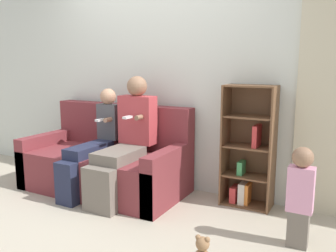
% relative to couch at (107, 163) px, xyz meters
% --- Properties ---
extents(ground_plane, '(14.00, 14.00, 0.00)m').
position_rel_couch_xyz_m(ground_plane, '(0.36, -0.56, -0.31)').
color(ground_plane, '#B2A893').
extents(back_wall, '(10.00, 0.06, 2.55)m').
position_rel_couch_xyz_m(back_wall, '(0.36, 0.48, 0.97)').
color(back_wall, silver).
rests_on(back_wall, ground_plane).
extents(couch, '(1.82, 0.91, 0.95)m').
position_rel_couch_xyz_m(couch, '(0.00, 0.00, 0.00)').
color(couch, maroon).
rests_on(couch, ground_plane).
extents(adult_seated, '(0.40, 0.85, 1.29)m').
position_rel_couch_xyz_m(adult_seated, '(0.35, -0.11, 0.36)').
color(adult_seated, '#70665B').
rests_on(adult_seated, ground_plane).
extents(child_seated, '(0.26, 0.87, 1.14)m').
position_rel_couch_xyz_m(child_seated, '(-0.07, -0.15, 0.27)').
color(child_seated, '#232842').
rests_on(child_seated, ground_plane).
extents(toddler_standing, '(0.19, 0.16, 0.80)m').
position_rel_couch_xyz_m(toddler_standing, '(2.13, -0.33, 0.13)').
color(toddler_standing, '#70665B').
rests_on(toddler_standing, ground_plane).
extents(bookshelf, '(0.50, 0.29, 1.22)m').
position_rel_couch_xyz_m(bookshelf, '(1.54, 0.33, 0.24)').
color(bookshelf, brown).
rests_on(bookshelf, ground_plane).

